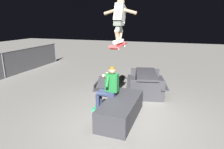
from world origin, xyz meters
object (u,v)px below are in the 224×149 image
at_px(person_sitting_on_ledge, 108,87).
at_px(skater_airborne, 120,19).
at_px(ledge_box_main, 121,109).
at_px(skateboard, 119,46).
at_px(picnic_table_back, 146,80).
at_px(kicker_ramp, 107,86).

bearing_deg(person_sitting_on_ledge, skater_airborne, -51.85).
xyz_separation_m(ledge_box_main, person_sitting_on_ledge, (0.25, 0.44, 0.50)).
xyz_separation_m(person_sitting_on_ledge, skateboard, (0.14, -0.25, 1.13)).
height_order(ledge_box_main, skateboard, skateboard).
height_order(person_sitting_on_ledge, picnic_table_back, person_sitting_on_ledge).
xyz_separation_m(ledge_box_main, kicker_ramp, (2.17, 1.18, -0.19)).
height_order(skateboard, skater_airborne, skater_airborne).
bearing_deg(picnic_table_back, person_sitting_on_ledge, 157.42).
bearing_deg(ledge_box_main, skateboard, 26.94).
relative_size(ledge_box_main, person_sitting_on_ledge, 1.37).
height_order(skater_airborne, kicker_ramp, skater_airborne).
height_order(ledge_box_main, picnic_table_back, picnic_table_back).
xyz_separation_m(kicker_ramp, picnic_table_back, (-0.06, -1.51, 0.43)).
relative_size(person_sitting_on_ledge, skateboard, 1.33).
xyz_separation_m(skateboard, picnic_table_back, (1.73, -0.53, -1.39)).
bearing_deg(picnic_table_back, kicker_ramp, 87.81).
bearing_deg(skater_airborne, person_sitting_on_ledge, 128.15).
height_order(skater_airborne, picnic_table_back, skater_airborne).
distance_m(skateboard, skater_airborne, 0.69).
distance_m(skateboard, kicker_ramp, 2.73).
xyz_separation_m(person_sitting_on_ledge, kicker_ramp, (1.92, 0.73, -0.70)).
bearing_deg(skater_airborne, kicker_ramp, 29.65).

